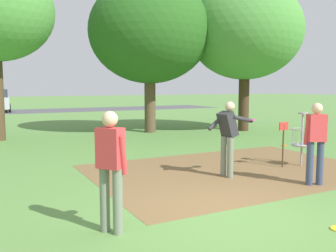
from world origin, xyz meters
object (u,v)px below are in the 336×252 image
object	(u,v)px
player_throwing	(316,139)
player_waiting_left	(228,134)
frisbee_near_basket	(284,145)
disc_golf_basket	(300,137)
player_foreground_watching	(111,165)
tree_mid_center	(150,32)
tree_near_right	(245,31)

from	to	relation	value
player_throwing	player_waiting_left	size ratio (longest dim) A/B	1.00
player_throwing	frisbee_near_basket	world-z (taller)	player_throwing
player_waiting_left	frisbee_near_basket	world-z (taller)	player_waiting_left
frisbee_near_basket	player_throwing	bearing A→B (deg)	-128.57
player_throwing	disc_golf_basket	bearing A→B (deg)	51.81
player_foreground_watching	player_waiting_left	distance (m)	3.87
player_waiting_left	tree_mid_center	bearing A→B (deg)	76.90
disc_golf_basket	tree_near_right	bearing A→B (deg)	61.38
tree_near_right	tree_mid_center	size ratio (longest dim) A/B	1.00
frisbee_near_basket	tree_near_right	xyz separation A→B (m)	(1.62, 4.20, 4.54)
disc_golf_basket	player_waiting_left	distance (m)	2.35
disc_golf_basket	player_waiting_left	world-z (taller)	player_waiting_left
player_foreground_watching	tree_mid_center	world-z (taller)	tree_mid_center
disc_golf_basket	player_foreground_watching	size ratio (longest dim) A/B	0.81
player_throwing	player_waiting_left	distance (m)	1.84
player_waiting_left	frisbee_near_basket	xyz separation A→B (m)	(4.44, 2.69, -0.98)
player_foreground_watching	player_throwing	size ratio (longest dim) A/B	1.00
player_foreground_watching	player_throwing	distance (m)	4.59
frisbee_near_basket	tree_mid_center	world-z (taller)	tree_mid_center
player_foreground_watching	player_waiting_left	bearing A→B (deg)	28.80
tree_near_right	player_waiting_left	bearing A→B (deg)	-131.34
player_throwing	tree_mid_center	bearing A→B (deg)	85.48
player_waiting_left	tree_mid_center	distance (m)	9.26
disc_golf_basket	player_waiting_left	size ratio (longest dim) A/B	0.81
disc_golf_basket	tree_mid_center	size ratio (longest dim) A/B	0.21
tree_mid_center	player_waiting_left	bearing A→B (deg)	-103.10
player_throwing	tree_mid_center	size ratio (longest dim) A/B	0.25
player_throwing	player_foreground_watching	bearing A→B (deg)	-174.34
tree_mid_center	disc_golf_basket	bearing A→B (deg)	-87.27
disc_golf_basket	frisbee_near_basket	bearing A→B (deg)	51.23
player_foreground_watching	tree_near_right	xyz separation A→B (m)	(9.46, 8.76, 3.58)
player_foreground_watching	player_waiting_left	size ratio (longest dim) A/B	1.00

